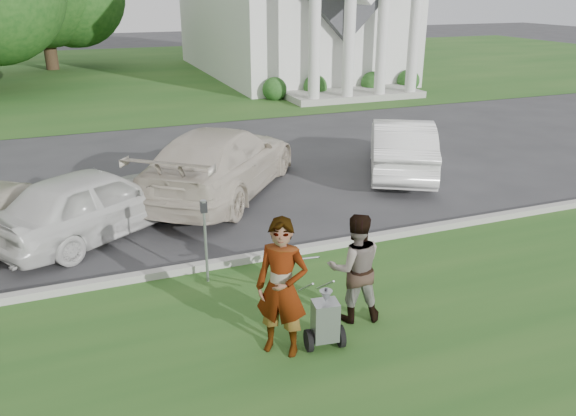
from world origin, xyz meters
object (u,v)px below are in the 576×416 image
person_left (282,289)px  person_right (355,268)px  car_c (221,161)px  car_d (401,146)px  striping_cart (325,321)px  car_b (95,202)px  parking_meter_near (205,232)px

person_left → person_right: size_ratio=1.16×
person_right → car_c: size_ratio=0.30×
car_c → car_d: (4.97, -0.12, -0.07)m
striping_cart → car_b: 5.85m
car_b → person_right: bearing=-176.4°
person_left → car_b: size_ratio=0.47×
person_left → car_c: person_left is taller
car_b → car_d: (7.97, 1.44, 0.03)m
person_left → car_c: (0.87, 6.60, -0.17)m
car_c → person_left: bearing=120.1°
parking_meter_near → car_c: car_c is taller
striping_cart → car_d: bearing=59.0°
striping_cart → person_right: (0.72, 0.54, 0.43)m
car_b → car_d: 8.10m
striping_cart → car_c: car_c is taller
parking_meter_near → car_c: (1.38, 4.29, -0.13)m
car_b → car_c: 3.38m
car_c → car_d: 4.97m
car_b → car_c: size_ratio=0.75×
person_right → car_c: person_right is taller
person_left → person_right: 1.37m
striping_cart → person_right: bearing=44.2°
parking_meter_near → car_b: size_ratio=0.36×
car_b → car_c: bearing=-95.3°
striping_cart → car_d: car_d is taller
striping_cart → person_left: size_ratio=0.56×
person_left → parking_meter_near: size_ratio=1.32×
car_b → car_d: size_ratio=0.93×
striping_cart → person_left: bearing=174.2°
striping_cart → person_right: size_ratio=0.65×
car_b → car_c: (3.00, 1.56, 0.10)m
striping_cart → parking_meter_near: 2.73m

